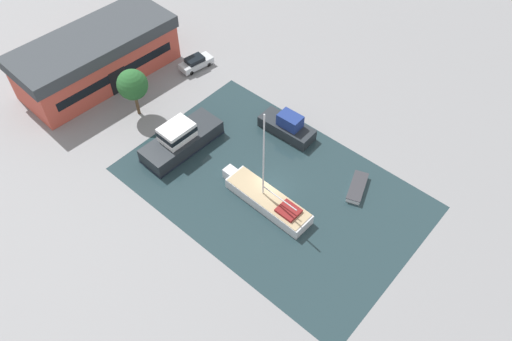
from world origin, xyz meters
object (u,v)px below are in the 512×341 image
Objects in this scene: warehouse_building at (97,57)px; motor_cruiser at (181,139)px; quay_tree_near_building at (132,85)px; parked_car at (196,62)px; small_dinghy at (357,187)px; sailboat_moored at (267,199)px; cabin_boat at (287,126)px.

motor_cruiser is at bearing -93.51° from warehouse_building.
warehouse_building is 3.32× the size of quay_tree_near_building.
parked_car is 1.07× the size of small_dinghy.
parked_car is 27.99m from small_dinghy.
quay_tree_near_building is 28.03m from small_dinghy.
motor_cruiser is 20.25m from small_dinghy.
sailboat_moored is 2.77× the size of small_dinghy.
quay_tree_near_building reaches higher than warehouse_building.
parked_car is at bearing -49.10° from motor_cruiser.
motor_cruiser is at bearing -41.73° from parked_car.
cabin_boat is at bearing -126.10° from motor_cruiser.
sailboat_moored is (-1.51, -29.71, -2.43)m from warehouse_building.
quay_tree_near_building reaches higher than parked_car.
cabin_boat is at bearing 29.14° from sailboat_moored.
quay_tree_near_building is 0.51× the size of sailboat_moored.
quay_tree_near_building is at bearing -75.07° from parked_car.
warehouse_building reaches higher than small_dinghy.
parked_car is at bearing -37.22° from warehouse_building.
warehouse_building is 26.08m from cabin_boat.
warehouse_building reaches higher than parked_car.
warehouse_building reaches higher than cabin_boat.
parked_car is 0.70× the size of cabin_boat.
quay_tree_near_building is 1.41× the size of small_dinghy.
quay_tree_near_building is 11.48m from parked_car.
cabin_boat reaches higher than parked_car.
motor_cruiser is (-0.32, 12.54, 0.58)m from sailboat_moored.
motor_cruiser is (-1.83, -17.18, -1.85)m from warehouse_building.
small_dinghy is at bearing -74.06° from quay_tree_near_building.
cabin_boat is (9.31, -15.71, -3.39)m from quay_tree_near_building.
warehouse_building is at bearing 169.81° from small_dinghy.
sailboat_moored reaches higher than motor_cruiser.
warehouse_building is at bearing -4.47° from motor_cruiser.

